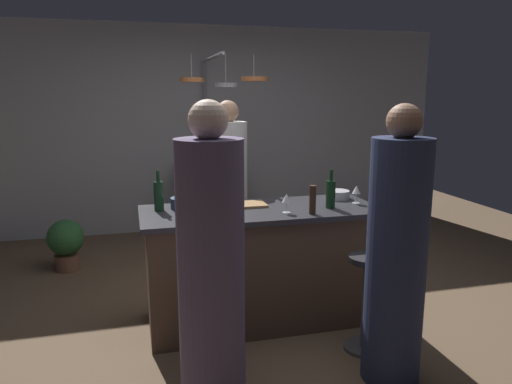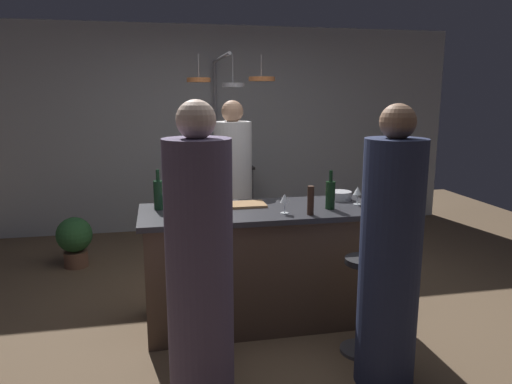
# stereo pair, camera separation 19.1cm
# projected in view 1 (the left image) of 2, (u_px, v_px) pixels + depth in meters

# --- Properties ---
(ground_plane) EXTENTS (9.00, 9.00, 0.00)m
(ground_plane) POSITION_uv_depth(u_px,v_px,m) (261.00, 319.00, 3.81)
(ground_plane) COLOR brown
(back_wall) EXTENTS (6.40, 0.16, 2.60)m
(back_wall) POSITION_uv_depth(u_px,v_px,m) (204.00, 129.00, 6.26)
(back_wall) COLOR #B2B7BC
(back_wall) RESTS_ON ground_plane
(kitchen_island) EXTENTS (1.80, 0.72, 0.90)m
(kitchen_island) POSITION_uv_depth(u_px,v_px,m) (261.00, 265.00, 3.72)
(kitchen_island) COLOR brown
(kitchen_island) RESTS_ON ground_plane
(stove_range) EXTENTS (0.80, 0.64, 0.89)m
(stove_range) POSITION_uv_depth(u_px,v_px,m) (210.00, 200.00, 6.05)
(stove_range) COLOR #47474C
(stove_range) RESTS_ON ground_plane
(chef) EXTENTS (0.36, 0.36, 1.70)m
(chef) POSITION_uv_depth(u_px,v_px,m) (229.00, 197.00, 4.59)
(chef) COLOR white
(chef) RESTS_ON ground_plane
(bar_stool_right) EXTENTS (0.28, 0.28, 0.68)m
(bar_stool_right) POSITION_uv_depth(u_px,v_px,m) (366.00, 299.00, 3.29)
(bar_stool_right) COLOR #4C4C51
(bar_stool_right) RESTS_ON ground_plane
(guest_right) EXTENTS (0.36, 0.36, 1.70)m
(guest_right) POSITION_uv_depth(u_px,v_px,m) (396.00, 257.00, 2.88)
(guest_right) COLOR #262D4C
(guest_right) RESTS_ON ground_plane
(bar_stool_left) EXTENTS (0.28, 0.28, 0.68)m
(bar_stool_left) POSITION_uv_depth(u_px,v_px,m) (206.00, 317.00, 3.02)
(bar_stool_left) COLOR #4C4C51
(bar_stool_left) RESTS_ON ground_plane
(guest_left) EXTENTS (0.36, 0.36, 1.73)m
(guest_left) POSITION_uv_depth(u_px,v_px,m) (211.00, 273.00, 2.60)
(guest_left) COLOR #594C6B
(guest_left) RESTS_ON ground_plane
(overhead_pot_rack) EXTENTS (0.91, 1.31, 2.17)m
(overhead_pot_rack) POSITION_uv_depth(u_px,v_px,m) (218.00, 101.00, 5.34)
(overhead_pot_rack) COLOR gray
(overhead_pot_rack) RESTS_ON ground_plane
(potted_plant) EXTENTS (0.36, 0.36, 0.52)m
(potted_plant) POSITION_uv_depth(u_px,v_px,m) (66.00, 242.00, 4.83)
(potted_plant) COLOR brown
(potted_plant) RESTS_ON ground_plane
(cutting_board) EXTENTS (0.32, 0.22, 0.02)m
(cutting_board) POSITION_uv_depth(u_px,v_px,m) (245.00, 205.00, 3.73)
(cutting_board) COLOR #997047
(cutting_board) RESTS_ON kitchen_island
(pepper_mill) EXTENTS (0.05, 0.05, 0.21)m
(pepper_mill) POSITION_uv_depth(u_px,v_px,m) (313.00, 200.00, 3.45)
(pepper_mill) COLOR #382319
(pepper_mill) RESTS_ON kitchen_island
(wine_bottle_green) EXTENTS (0.07, 0.07, 0.30)m
(wine_bottle_green) POSITION_uv_depth(u_px,v_px,m) (159.00, 195.00, 3.56)
(wine_bottle_green) COLOR #193D23
(wine_bottle_green) RESTS_ON kitchen_island
(wine_bottle_amber) EXTENTS (0.07, 0.07, 0.29)m
(wine_bottle_amber) POSITION_uv_depth(u_px,v_px,m) (193.00, 197.00, 3.52)
(wine_bottle_amber) COLOR brown
(wine_bottle_amber) RESTS_ON kitchen_island
(wine_bottle_red) EXTENTS (0.07, 0.07, 0.29)m
(wine_bottle_red) POSITION_uv_depth(u_px,v_px,m) (331.00, 193.00, 3.64)
(wine_bottle_red) COLOR #143319
(wine_bottle_red) RESTS_ON kitchen_island
(wine_glass_near_left_guest) EXTENTS (0.07, 0.07, 0.15)m
(wine_glass_near_left_guest) POSITION_uv_depth(u_px,v_px,m) (287.00, 199.00, 3.48)
(wine_glass_near_left_guest) COLOR silver
(wine_glass_near_left_guest) RESTS_ON kitchen_island
(wine_glass_by_chef) EXTENTS (0.07, 0.07, 0.15)m
(wine_glass_by_chef) POSITION_uv_depth(u_px,v_px,m) (356.00, 191.00, 3.79)
(wine_glass_by_chef) COLOR silver
(wine_glass_by_chef) RESTS_ON kitchen_island
(mixing_bowl_blue) EXTENTS (0.18, 0.18, 0.08)m
(mixing_bowl_blue) POSITION_uv_depth(u_px,v_px,m) (183.00, 203.00, 3.64)
(mixing_bowl_blue) COLOR #334C6B
(mixing_bowl_blue) RESTS_ON kitchen_island
(mixing_bowl_steel) EXTENTS (0.19, 0.19, 0.07)m
(mixing_bowl_steel) POSITION_uv_depth(u_px,v_px,m) (338.00, 195.00, 3.98)
(mixing_bowl_steel) COLOR #B7B7BC
(mixing_bowl_steel) RESTS_ON kitchen_island
(mixing_bowl_ceramic) EXTENTS (0.19, 0.19, 0.07)m
(mixing_bowl_ceramic) POSITION_uv_depth(u_px,v_px,m) (214.00, 208.00, 3.50)
(mixing_bowl_ceramic) COLOR silver
(mixing_bowl_ceramic) RESTS_ON kitchen_island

